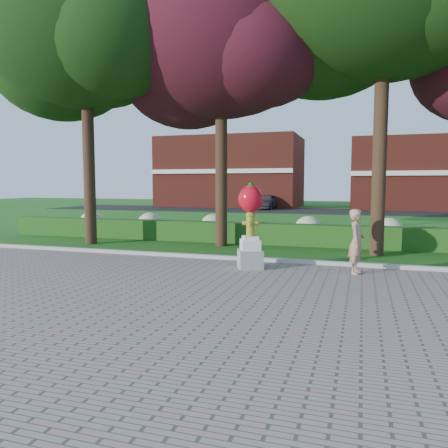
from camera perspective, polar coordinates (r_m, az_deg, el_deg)
name	(u,v)px	position (r m, az deg, el deg)	size (l,w,h in m)	color
ground	(224,284)	(10.20, -0.05, -7.88)	(100.00, 100.00, 0.00)	#215515
walkway	(140,344)	(6.65, -10.93, -15.08)	(40.00, 14.00, 0.04)	gray
curb	(254,260)	(13.02, 3.97, -4.67)	(40.00, 0.18, 0.15)	#ADADA5
lawn_hedge	(279,234)	(16.85, 7.19, -1.31)	(24.00, 0.70, 0.80)	#174814
hydrangea_row	(298,228)	(17.73, 9.60, -0.53)	(20.10, 1.10, 0.99)	beige
street	(324,211)	(37.66, 12.99, 1.64)	(50.00, 8.00, 0.02)	black
building_left	(231,172)	(45.39, 0.94, 6.78)	(14.00, 8.00, 7.00)	maroon
building_right	(421,174)	(43.76, 24.28, 5.98)	(12.00, 8.00, 6.40)	maroon
tree_far_left	(84,33)	(18.60, -17.80, 22.69)	(9.00, 7.68, 11.66)	black
tree_mid_left	(219,46)	(17.11, -0.63, 22.20)	(8.25, 7.04, 10.69)	black
hydrant_sculpture	(250,223)	(11.71, 3.47, 0.07)	(0.82, 0.82, 2.31)	gray
woman	(357,242)	(11.55, 16.94, -2.20)	(0.60, 0.39, 1.65)	tan
parked_car	(267,202)	(39.78, 5.62, 2.94)	(1.62, 4.03, 1.37)	#3D3F44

